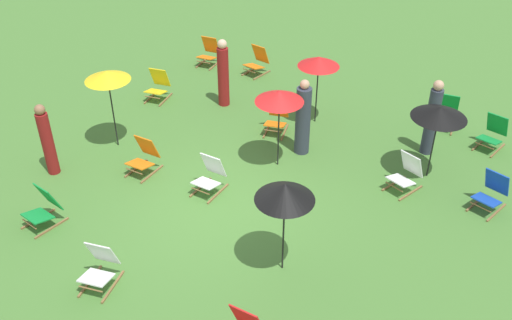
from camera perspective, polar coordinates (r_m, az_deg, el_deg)
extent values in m
plane|color=#477A33|center=(11.58, -3.21, -4.87)|extent=(40.00, 40.00, 0.00)
cube|color=olive|center=(12.07, -20.76, -5.47)|extent=(0.11, 0.76, 0.04)
cube|color=olive|center=(11.76, -19.57, -6.37)|extent=(0.11, 0.76, 0.04)
cube|color=#148C38|center=(11.73, -20.81, -5.20)|extent=(0.52, 0.48, 0.13)
cube|color=#148C38|center=(11.67, -19.89, -3.44)|extent=(0.50, 0.29, 0.57)
cylinder|color=olive|center=(11.70, -21.54, -5.93)|extent=(0.44, 0.07, 0.03)
cube|color=olive|center=(12.16, -5.52, -2.70)|extent=(0.06, 0.76, 0.04)
cube|color=olive|center=(11.95, -3.79, -3.35)|extent=(0.06, 0.76, 0.04)
cube|color=white|center=(11.84, -4.99, -2.31)|extent=(0.49, 0.45, 0.13)
cube|color=white|center=(11.87, -4.24, -0.48)|extent=(0.49, 0.26, 0.57)
cylinder|color=olive|center=(11.75, -5.53, -3.08)|extent=(0.44, 0.04, 0.03)
cube|color=olive|center=(15.76, -10.37, 6.14)|extent=(0.21, 0.75, 0.04)
cube|color=olive|center=(15.57, -8.94, 5.92)|extent=(0.21, 0.75, 0.04)
cube|color=yellow|center=(15.47, -9.92, 6.69)|extent=(0.57, 0.53, 0.13)
cube|color=yellow|center=(15.58, -9.51, 8.09)|extent=(0.52, 0.35, 0.57)
cylinder|color=olive|center=(15.35, -10.23, 6.13)|extent=(0.43, 0.13, 0.03)
cube|color=olive|center=(12.51, 20.95, -3.97)|extent=(0.21, 0.75, 0.04)
cube|color=olive|center=(12.40, 22.71, -4.83)|extent=(0.21, 0.75, 0.04)
cube|color=#1947B7|center=(12.23, 21.86, -3.69)|extent=(0.57, 0.53, 0.13)
cube|color=#1947B7|center=(12.31, 22.77, -2.04)|extent=(0.52, 0.35, 0.57)
cylinder|color=olive|center=(12.12, 21.36, -4.36)|extent=(0.43, 0.13, 0.03)
cube|color=olive|center=(14.48, 21.26, 1.51)|extent=(0.17, 0.75, 0.04)
cube|color=olive|center=(14.37, 22.82, 0.85)|extent=(0.17, 0.75, 0.04)
cube|color=#148C38|center=(14.22, 22.09, 1.87)|extent=(0.55, 0.51, 0.13)
cube|color=#148C38|center=(14.33, 22.80, 3.28)|extent=(0.52, 0.33, 0.57)
cylinder|color=olive|center=(14.09, 21.70, 1.32)|extent=(0.44, 0.11, 0.03)
cube|color=olive|center=(17.54, -5.38, 9.57)|extent=(0.16, 0.76, 0.04)
cube|color=olive|center=(17.35, -4.08, 9.35)|extent=(0.16, 0.76, 0.04)
cube|color=orange|center=(17.26, -4.93, 10.09)|extent=(0.54, 0.51, 0.13)
cube|color=orange|center=(17.39, -4.51, 11.31)|extent=(0.51, 0.32, 0.57)
cylinder|color=olive|center=(17.13, -5.23, 9.62)|extent=(0.44, 0.10, 0.03)
cube|color=olive|center=(12.93, -11.79, -0.82)|extent=(0.07, 0.76, 0.04)
cube|color=olive|center=(12.69, -10.26, -1.39)|extent=(0.07, 0.76, 0.04)
cube|color=orange|center=(12.61, -11.44, -0.39)|extent=(0.50, 0.46, 0.13)
cube|color=orange|center=(12.64, -10.73, 1.32)|extent=(0.49, 0.27, 0.57)
cylinder|color=olive|center=(12.53, -11.98, -1.11)|extent=(0.44, 0.05, 0.03)
cube|color=olive|center=(14.94, 17.26, 3.41)|extent=(0.16, 0.76, 0.04)
cube|color=olive|center=(14.92, 18.91, 3.04)|extent=(0.16, 0.76, 0.04)
cube|color=#148C38|center=(14.72, 18.21, 3.88)|extent=(0.55, 0.51, 0.13)
cube|color=#148C38|center=(14.85, 18.55, 5.34)|extent=(0.51, 0.32, 0.57)
cylinder|color=olive|center=(14.58, 18.05, 3.28)|extent=(0.44, 0.10, 0.03)
cube|color=olive|center=(14.03, 1.10, 2.99)|extent=(0.27, 0.73, 0.04)
cube|color=olive|center=(13.95, 2.85, 2.75)|extent=(0.27, 0.73, 0.04)
cube|color=orange|center=(13.78, 1.90, 3.56)|extent=(0.59, 0.56, 0.13)
cube|color=orange|center=(13.89, 2.20, 5.16)|extent=(0.53, 0.38, 0.57)
cylinder|color=olive|center=(13.64, 1.70, 2.89)|extent=(0.43, 0.16, 0.03)
cube|color=red|center=(8.85, -0.91, -15.40)|extent=(0.49, 0.27, 0.57)
cube|color=olive|center=(16.95, -0.59, 8.81)|extent=(0.13, 0.76, 0.04)
cube|color=olive|center=(16.70, 0.58, 8.40)|extent=(0.13, 0.76, 0.04)
cube|color=orange|center=(16.65, -0.23, 9.27)|extent=(0.53, 0.49, 0.13)
cube|color=orange|center=(16.74, 0.44, 10.48)|extent=(0.51, 0.30, 0.57)
cylinder|color=olive|center=(16.54, -0.67, 8.83)|extent=(0.44, 0.08, 0.03)
cube|color=olive|center=(10.48, -16.12, -11.46)|extent=(0.24, 0.74, 0.04)
cube|color=olive|center=(10.29, -13.99, -12.09)|extent=(0.24, 0.74, 0.04)
cube|color=white|center=(10.15, -15.56, -11.16)|extent=(0.58, 0.55, 0.13)
cube|color=white|center=(10.14, -14.95, -8.92)|extent=(0.53, 0.37, 0.57)
cylinder|color=olive|center=(10.09, -16.07, -12.19)|extent=(0.43, 0.15, 0.03)
cube|color=olive|center=(12.55, 13.49, -2.28)|extent=(0.26, 0.74, 0.04)
cube|color=olive|center=(12.36, 15.07, -3.19)|extent=(0.26, 0.74, 0.04)
cube|color=white|center=(12.24, 14.15, -1.97)|extent=(0.59, 0.56, 0.13)
cube|color=white|center=(12.29, 15.19, -0.38)|extent=(0.53, 0.38, 0.57)
cylinder|color=olive|center=(12.14, 13.53, -2.60)|extent=(0.43, 0.16, 0.03)
cylinder|color=black|center=(14.09, 6.05, 6.87)|extent=(0.03, 0.03, 1.72)
cone|color=red|center=(13.76, 6.24, 9.69)|extent=(1.00, 1.00, 0.24)
cylinder|color=black|center=(9.73, 2.75, -6.83)|extent=(0.03, 0.03, 1.81)
cone|color=black|center=(9.24, 2.88, -3.17)|extent=(1.00, 1.00, 0.30)
cylinder|color=black|center=(12.34, 2.25, 3.03)|extent=(0.03, 0.03, 1.81)
cone|color=red|center=(11.94, 2.34, 6.34)|extent=(1.03, 1.03, 0.25)
cylinder|color=black|center=(13.41, -14.02, 4.85)|extent=(0.03, 0.03, 1.87)
cone|color=yellow|center=(13.03, -14.53, 8.10)|extent=(1.01, 1.01, 0.21)
cylinder|color=black|center=(12.57, 17.16, 1.60)|extent=(0.03, 0.03, 1.66)
cone|color=black|center=(12.20, 17.73, 4.51)|extent=(1.14, 1.14, 0.24)
cylinder|color=maroon|center=(12.95, -19.92, 1.51)|extent=(0.35, 0.35, 1.45)
sphere|color=#936647|center=(12.55, -20.65, 4.69)|extent=(0.22, 0.22, 0.22)
cylinder|color=#333847|center=(12.88, 4.66, 3.88)|extent=(0.41, 0.41, 1.62)
sphere|color=tan|center=(12.45, 4.86, 7.47)|extent=(0.21, 0.21, 0.21)
cylinder|color=#333847|center=(13.40, 16.98, 3.63)|extent=(0.35, 0.35, 1.60)
sphere|color=tan|center=(12.99, 17.64, 7.05)|extent=(0.23, 0.23, 0.23)
cylinder|color=maroon|center=(14.87, -3.26, 8.22)|extent=(0.41, 0.41, 1.57)
sphere|color=beige|center=(14.50, -3.38, 11.40)|extent=(0.24, 0.24, 0.24)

